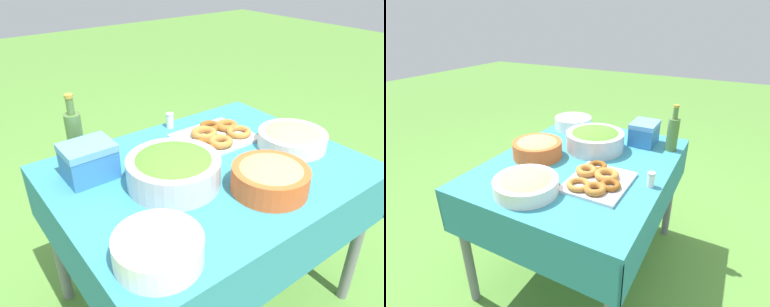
{
  "view_description": "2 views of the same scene",
  "coord_description": "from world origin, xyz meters",
  "views": [
    {
      "loc": [
        -0.83,
        -0.99,
        1.53
      ],
      "look_at": [
        -0.04,
        0.06,
        0.8
      ],
      "focal_mm": 35.0,
      "sensor_mm": 36.0,
      "label": 1
    },
    {
      "loc": [
        1.34,
        0.7,
        1.5
      ],
      "look_at": [
        0.02,
        -0.02,
        0.8
      ],
      "focal_mm": 28.0,
      "sensor_mm": 36.0,
      "label": 2
    }
  ],
  "objects": [
    {
      "name": "ground_plane",
      "position": [
        0.0,
        0.0,
        0.0
      ],
      "size": [
        14.0,
        14.0,
        0.0
      ],
      "primitive_type": "plane",
      "color": "#568C38"
    },
    {
      "name": "picnic_table",
      "position": [
        0.0,
        0.0,
        0.65
      ],
      "size": [
        1.21,
        0.94,
        0.75
      ],
      "color": "teal",
      "rests_on": "ground_plane"
    },
    {
      "name": "salad_bowl",
      "position": [
        -0.18,
        -0.01,
        0.82
      ],
      "size": [
        0.35,
        0.35,
        0.13
      ],
      "color": "silver",
      "rests_on": "picnic_table"
    },
    {
      "name": "pasta_bowl",
      "position": [
        0.41,
        -0.08,
        0.79
      ],
      "size": [
        0.3,
        0.3,
        0.09
      ],
      "color": "white",
      "rests_on": "picnic_table"
    },
    {
      "name": "donut_platter",
      "position": [
        0.19,
        0.18,
        0.77
      ],
      "size": [
        0.35,
        0.3,
        0.05
      ],
      "color": "silver",
      "rests_on": "picnic_table"
    },
    {
      "name": "plate_stack",
      "position": [
        -0.44,
        -0.31,
        0.79
      ],
      "size": [
        0.26,
        0.26,
        0.08
      ],
      "color": "white",
      "rests_on": "picnic_table"
    },
    {
      "name": "olive_oil_bottle",
      "position": [
        -0.39,
        0.4,
        0.86
      ],
      "size": [
        0.07,
        0.07,
        0.28
      ],
      "color": "#4C7238",
      "rests_on": "picnic_table"
    },
    {
      "name": "bread_bowl",
      "position": [
        0.08,
        -0.26,
        0.81
      ],
      "size": [
        0.28,
        0.28,
        0.11
      ],
      "color": "#E05B28",
      "rests_on": "picnic_table"
    },
    {
      "name": "cooler_box",
      "position": [
        -0.41,
        0.22,
        0.82
      ],
      "size": [
        0.19,
        0.15,
        0.14
      ],
      "color": "#3372B7",
      "rests_on": "picnic_table"
    },
    {
      "name": "salt_shaker",
      "position": [
        0.09,
        0.41,
        0.79
      ],
      "size": [
        0.04,
        0.04,
        0.08
      ],
      "color": "white",
      "rests_on": "picnic_table"
    }
  ]
}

